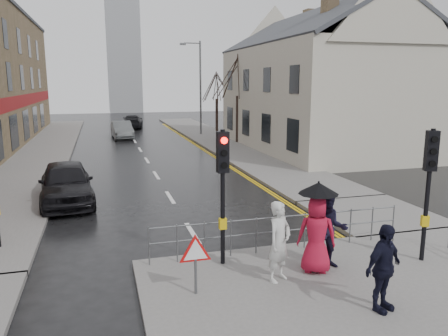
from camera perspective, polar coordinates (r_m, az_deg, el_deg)
ground at (r=11.16m, az=-0.90°, el=-13.48°), size 120.00×120.00×0.00m
near_pavement at (r=9.60m, az=23.78°, el=-18.35°), size 10.00×9.00×0.14m
left_pavement at (r=33.35m, az=-22.42°, el=2.40°), size 4.00×44.00×0.14m
right_pavement at (r=36.26m, az=-1.19°, el=3.87°), size 4.00×40.00×0.14m
pavement_bridge_right at (r=16.36m, az=18.86°, el=-5.72°), size 4.00×4.20×0.14m
building_right_cream at (r=31.41m, az=12.09°, el=11.13°), size 9.00×16.40×10.10m
church_tower at (r=72.05m, az=-12.98°, el=14.31°), size 5.00×5.00×18.00m
traffic_signal_near_left at (r=10.61m, az=-0.17°, el=-0.76°), size 0.28×0.27×3.40m
traffic_signal_near_right at (r=11.97m, az=25.26°, el=-0.48°), size 0.34×0.33×3.40m
guard_railing_front at (r=11.97m, az=7.46°, el=-7.40°), size 7.14×0.04×1.00m
warning_sign at (r=9.49m, az=-3.75°, el=-11.20°), size 0.80×0.07×1.35m
street_lamp at (r=38.73m, az=-3.36°, el=11.19°), size 1.83×0.25×8.00m
tree_near at (r=33.37m, az=1.81°, el=11.96°), size 2.40×2.40×6.58m
tree_far at (r=41.19m, az=-0.96°, el=10.81°), size 2.40×2.40×5.64m
pedestrian_a at (r=10.16m, az=7.24°, el=-9.51°), size 0.82×0.74×1.88m
pedestrian_b at (r=11.08m, az=13.49°, el=-7.85°), size 1.13×1.02×1.92m
pedestrian_with_umbrella at (r=10.68m, az=12.04°, el=-7.34°), size 1.08×0.96×2.22m
pedestrian_d at (r=9.39m, az=20.10°, el=-12.17°), size 1.14×0.79×1.80m
car_parked at (r=18.00m, az=-19.92°, el=-1.83°), size 2.34×4.95×1.64m
car_mid at (r=37.78m, az=-13.19°, el=4.87°), size 1.79×4.45×1.44m
car_far at (r=46.05m, az=-11.82°, el=5.96°), size 2.48×4.94×1.38m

